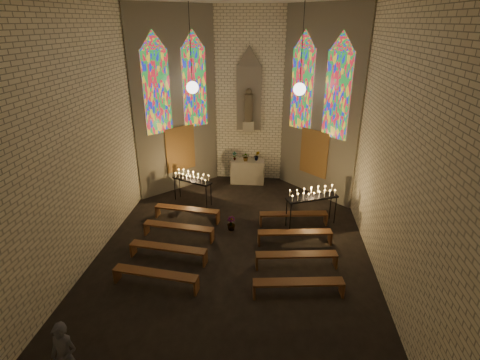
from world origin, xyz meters
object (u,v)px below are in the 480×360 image
votive_stand_left (192,178)px  visitor (65,356)px  aisle_flower_pot (231,224)px  altar (247,171)px  votive_stand_right (312,195)px

votive_stand_left → visitor: visitor is taller
votive_stand_left → visitor: (-0.67, -7.89, -0.27)m
aisle_flower_pot → visitor: (-2.35, -5.99, 0.48)m
votive_stand_left → aisle_flower_pot: bearing=-23.4°
altar → votive_stand_right: votive_stand_right is taller
altar → aisle_flower_pot: altar is taller
votive_stand_left → votive_stand_right: bearing=8.4°
aisle_flower_pot → altar: bearing=86.8°
votive_stand_left → votive_stand_right: votive_stand_right is taller
votive_stand_left → votive_stand_right: 4.51m
altar → votive_stand_left: bearing=-132.1°
aisle_flower_pot → votive_stand_right: votive_stand_right is taller
altar → visitor: 10.34m
visitor → altar: bearing=79.4°
votive_stand_right → altar: bearing=103.0°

